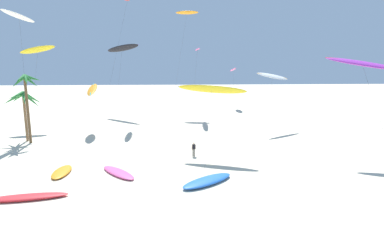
% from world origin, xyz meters
% --- Properties ---
extents(palm_tree_1, '(3.49, 3.97, 8.96)m').
position_xyz_m(palm_tree_1, '(-16.39, 29.95, 7.56)').
color(palm_tree_1, brown).
rests_on(palm_tree_1, ground).
extents(palm_tree_2, '(4.69, 5.34, 6.74)m').
position_xyz_m(palm_tree_2, '(-17.43, 31.17, 5.57)').
color(palm_tree_2, olive).
rests_on(palm_tree_2, ground).
extents(flying_kite_0, '(2.01, 9.65, 9.76)m').
position_xyz_m(flying_kite_0, '(16.46, 61.25, 9.05)').
color(flying_kite_0, '#EA5193').
rests_on(flying_kite_0, ground).
extents(flying_kite_1, '(5.92, 3.35, 21.05)m').
position_xyz_m(flying_kite_1, '(5.41, 54.86, 20.64)').
color(flying_kite_1, orange).
rests_on(flying_kite_1, ground).
extents(flying_kite_2, '(7.06, 6.46, 11.24)m').
position_xyz_m(flying_kite_2, '(22.24, 21.20, 10.24)').
color(flying_kite_2, purple).
rests_on(flying_kite_2, ground).
extents(flying_kite_3, '(2.18, 8.62, 13.44)m').
position_xyz_m(flying_kite_3, '(6.97, 47.31, 12.95)').
color(flying_kite_3, '#EA5193').
rests_on(flying_kite_3, ground).
extents(flying_kite_4, '(7.55, 6.88, 8.17)m').
position_xyz_m(flying_kite_4, '(6.55, 23.16, 7.48)').
color(flying_kite_4, yellow).
rests_on(flying_kite_4, ground).
extents(flying_kite_6, '(7.65, 8.76, 14.51)m').
position_xyz_m(flying_kite_6, '(-7.58, 52.73, 13.42)').
color(flying_kite_6, black).
rests_on(flying_kite_6, ground).
extents(flying_kite_7, '(2.51, 7.08, 7.57)m').
position_xyz_m(flying_kite_7, '(-9.58, 35.79, 6.55)').
color(flying_kite_7, orange).
rests_on(flying_kite_7, ground).
extents(flying_kite_8, '(6.62, 9.25, 9.29)m').
position_xyz_m(flying_kite_8, '(17.78, 36.49, 8.38)').
color(flying_kite_8, white).
rests_on(flying_kite_8, ground).
extents(flying_kite_9, '(5.12, 7.39, 13.62)m').
position_xyz_m(flying_kite_9, '(-19.14, 41.15, 12.53)').
color(flying_kite_9, yellow).
rests_on(flying_kite_9, ground).
extents(flying_kite_10, '(1.80, 8.07, 16.89)m').
position_xyz_m(flying_kite_10, '(-17.77, 33.02, 16.38)').
color(flying_kite_10, white).
rests_on(flying_kite_10, ground).
extents(grounded_kite_0, '(5.32, 4.56, 0.44)m').
position_xyz_m(grounded_kite_0, '(5.20, 14.70, 0.22)').
color(grounded_kite_0, blue).
rests_on(grounded_kite_0, ground).
extents(grounded_kite_1, '(1.65, 3.96, 0.31)m').
position_xyz_m(grounded_kite_1, '(-8.26, 17.98, 0.16)').
color(grounded_kite_1, orange).
rests_on(grounded_kite_1, ground).
extents(grounded_kite_2, '(6.28, 2.08, 0.34)m').
position_xyz_m(grounded_kite_2, '(-9.01, 12.33, 0.17)').
color(grounded_kite_2, red).
rests_on(grounded_kite_2, ground).
extents(grounded_kite_3, '(4.20, 4.67, 0.31)m').
position_xyz_m(grounded_kite_3, '(-2.90, 17.44, 0.16)').
color(grounded_kite_3, '#EA5193').
rests_on(grounded_kite_3, ground).
extents(person_near_left, '(0.48, 0.30, 1.61)m').
position_xyz_m(person_near_left, '(4.56, 22.66, 0.88)').
color(person_near_left, slate).
rests_on(person_near_left, ground).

